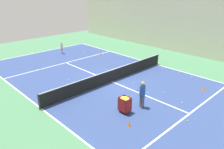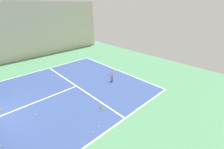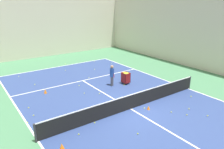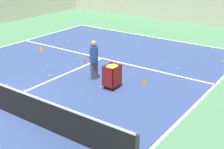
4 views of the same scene
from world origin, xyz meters
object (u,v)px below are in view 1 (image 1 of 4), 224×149
Objects in this scene: ball_cart at (125,102)px; training_cone_1 at (98,81)px; tennis_net at (112,75)px; player_near_baseline at (62,47)px; training_cone_0 at (204,88)px; coach_at_net at (142,93)px.

training_cone_1 is (-1.65, -4.28, -0.54)m from ball_cart.
player_near_baseline is (-1.43, -9.15, 0.18)m from tennis_net.
coach_at_net is at bearing -17.39° from training_cone_0.
coach_at_net is at bearing 83.44° from training_cone_1.
training_cone_1 is at bearing -54.87° from training_cone_0.
tennis_net is 7.07× the size of coach_at_net.
training_cone_1 is (2.27, 8.48, -0.57)m from player_near_baseline.
coach_at_net is 5.11m from training_cone_0.
ball_cart is at bearing 68.91° from training_cone_1.
ball_cart is 3.95× the size of training_cone_1.
ball_cart reaches higher than training_cone_0.
ball_cart is at bearing 55.30° from tennis_net.
coach_at_net is 1.74× the size of ball_cart.
player_near_baseline is at bearing -105.02° from training_cone_1.
coach_at_net reaches higher than tennis_net.
tennis_net is at bearing -57.55° from training_cone_0.
player_near_baseline is 8.79m from training_cone_1.
coach_at_net is (1.37, 3.91, 0.44)m from tennis_net.
training_cone_0 reaches higher than training_cone_1.
ball_cart is at bearing 93.67° from coach_at_net.
coach_at_net is at bearing 164.41° from ball_cart.
tennis_net is 4.17m from coach_at_net.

